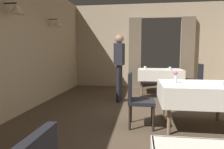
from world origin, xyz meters
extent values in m
plane|color=#4C3D2D|center=(0.00, 0.00, 0.00)|extent=(10.08, 10.08, 0.00)
cube|color=tan|center=(-3.20, 0.00, 1.50)|extent=(0.12, 8.40, 3.00)
cylinder|color=black|center=(-3.02, 0.00, 2.14)|extent=(0.24, 0.02, 0.02)
cone|color=beige|center=(-2.90, 0.00, 2.04)|extent=(0.26, 0.26, 0.18)
cylinder|color=black|center=(-3.02, 1.80, 2.14)|extent=(0.24, 0.02, 0.02)
cone|color=beige|center=(-2.90, 1.80, 2.04)|extent=(0.26, 0.26, 0.18)
cube|color=tan|center=(-1.95, 4.20, 1.50)|extent=(2.50, 0.12, 3.00)
cube|color=tan|center=(1.95, 4.20, 1.50)|extent=(2.50, 0.12, 3.00)
cube|color=tan|center=(0.00, 4.20, 2.75)|extent=(1.40, 0.12, 0.50)
cube|color=#70604C|center=(-0.92, 4.06, 1.25)|extent=(0.44, 0.14, 2.50)
cube|color=#70604C|center=(0.92, 4.06, 1.25)|extent=(0.44, 0.14, 2.50)
cylinder|color=#7A604C|center=(-0.26, -0.30, 0.35)|extent=(0.06, 0.06, 0.71)
cylinder|color=#7A604C|center=(-0.26, 0.53, 0.35)|extent=(0.06, 0.06, 0.71)
cylinder|color=#7A604C|center=(0.75, 0.53, 0.35)|extent=(0.06, 0.06, 0.71)
cube|color=#7A604C|center=(0.25, 0.11, 0.72)|extent=(1.16, 0.99, 0.03)
cube|color=silver|center=(0.25, 0.11, 0.74)|extent=(1.22, 1.05, 0.01)
cube|color=silver|center=(0.25, -0.41, 0.59)|extent=(1.22, 0.02, 0.33)
cube|color=silver|center=(0.25, 0.64, 0.59)|extent=(1.22, 0.02, 0.33)
cube|color=silver|center=(-0.37, 0.11, 0.59)|extent=(0.02, 1.05, 0.33)
cylinder|color=#7A604C|center=(-0.67, 2.70, 0.35)|extent=(0.06, 0.06, 0.71)
cylinder|color=#7A604C|center=(0.46, 2.70, 0.35)|extent=(0.06, 0.06, 0.71)
cylinder|color=#7A604C|center=(-0.67, 3.39, 0.35)|extent=(0.06, 0.06, 0.71)
cylinder|color=#7A604C|center=(0.46, 3.39, 0.35)|extent=(0.06, 0.06, 0.71)
cube|color=#7A604C|center=(-0.11, 3.04, 0.72)|extent=(1.28, 0.85, 0.03)
cube|color=silver|center=(-0.11, 3.04, 0.74)|extent=(1.34, 0.91, 0.01)
cube|color=silver|center=(-0.11, 2.59, 0.59)|extent=(1.34, 0.02, 0.32)
cube|color=silver|center=(-0.11, 3.50, 0.59)|extent=(1.34, 0.02, 0.32)
cube|color=silver|center=(-0.78, 3.04, 0.59)|extent=(0.02, 0.91, 0.32)
cube|color=silver|center=(0.57, 3.04, 0.59)|extent=(0.02, 0.91, 0.32)
cylinder|color=black|center=(-0.49, 0.18, 0.21)|extent=(0.04, 0.04, 0.42)
cylinder|color=black|center=(-0.49, -0.20, 0.21)|extent=(0.04, 0.04, 0.42)
cylinder|color=black|center=(-0.87, 0.18, 0.21)|extent=(0.04, 0.04, 0.42)
cylinder|color=black|center=(-0.87, -0.20, 0.21)|extent=(0.04, 0.04, 0.42)
cube|color=black|center=(-0.68, -0.01, 0.43)|extent=(0.44, 0.44, 0.06)
cube|color=black|center=(-0.88, -0.01, 0.69)|extent=(0.05, 0.42, 0.48)
cylinder|color=black|center=(0.69, 2.77, 0.21)|extent=(0.04, 0.04, 0.42)
cylinder|color=black|center=(0.69, 3.15, 0.21)|extent=(0.04, 0.04, 0.42)
cylinder|color=black|center=(1.07, 2.77, 0.21)|extent=(0.04, 0.04, 0.42)
cylinder|color=black|center=(1.07, 3.15, 0.21)|extent=(0.04, 0.04, 0.42)
cube|color=black|center=(0.88, 2.96, 0.43)|extent=(0.44, 0.44, 0.06)
cube|color=black|center=(1.08, 2.96, 0.69)|extent=(0.05, 0.42, 0.48)
cylinder|color=silver|center=(-0.11, 0.13, 0.82)|extent=(0.06, 0.06, 0.14)
sphere|color=#D84C8C|center=(-0.11, 0.13, 0.92)|extent=(0.07, 0.07, 0.07)
cylinder|color=white|center=(0.24, 0.02, 0.76)|extent=(0.22, 0.22, 0.01)
cylinder|color=silver|center=(0.52, -0.26, 0.80)|extent=(0.07, 0.07, 0.09)
cylinder|color=white|center=(0.52, 0.14, 0.76)|extent=(0.21, 0.21, 0.01)
cylinder|color=silver|center=(-0.57, 2.94, 0.80)|extent=(0.08, 0.08, 0.10)
cylinder|color=white|center=(0.20, 3.31, 0.76)|extent=(0.20, 0.20, 0.01)
cylinder|color=silver|center=(0.16, 2.79, 0.80)|extent=(0.08, 0.08, 0.10)
cylinder|color=black|center=(-1.24, 1.85, 0.47)|extent=(0.12, 0.12, 0.95)
cylinder|color=black|center=(-1.26, 1.67, 0.47)|extent=(0.12, 0.12, 0.95)
cube|color=#26262D|center=(-1.25, 1.76, 1.23)|extent=(0.26, 0.38, 0.55)
sphere|color=#9E755B|center=(-1.25, 1.76, 1.61)|extent=(0.22, 0.22, 0.22)
camera|label=1|loc=(-0.70, -3.48, 1.27)|focal=32.98mm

